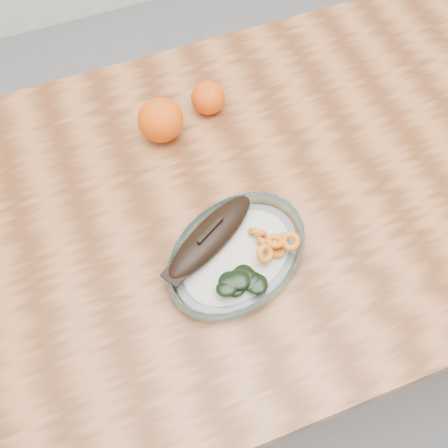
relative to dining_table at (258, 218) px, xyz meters
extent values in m
plane|color=slate|center=(0.00, 0.00, -0.65)|extent=(3.00, 3.00, 0.00)
cube|color=brown|center=(0.00, 0.00, 0.08)|extent=(1.20, 0.80, 0.04)
cylinder|color=brown|center=(-0.54, 0.34, -0.30)|extent=(0.06, 0.06, 0.71)
cylinder|color=brown|center=(0.54, 0.34, -0.30)|extent=(0.06, 0.06, 0.71)
ellipsoid|color=white|center=(-0.09, -0.11, 0.10)|extent=(0.57, 0.51, 0.01)
torus|color=#99DEED|center=(-0.09, -0.11, 0.11)|extent=(0.63, 0.63, 0.03)
ellipsoid|color=white|center=(-0.09, -0.11, 0.12)|extent=(0.51, 0.44, 0.02)
ellipsoid|color=black|center=(-0.12, -0.07, 0.15)|extent=(0.20, 0.15, 0.03)
ellipsoid|color=black|center=(-0.12, -0.07, 0.14)|extent=(0.17, 0.13, 0.02)
cube|color=black|center=(-0.20, -0.12, 0.15)|extent=(0.05, 0.05, 0.01)
cube|color=black|center=(-0.12, -0.07, 0.16)|extent=(0.06, 0.03, 0.02)
torus|color=#C5470E|center=(-0.03, -0.12, 0.14)|extent=(0.05, 0.05, 0.03)
torus|color=#C5470E|center=(-0.03, -0.13, 0.14)|extent=(0.04, 0.04, 0.02)
torus|color=#C5470E|center=(-0.03, -0.13, 0.14)|extent=(0.04, 0.04, 0.03)
torus|color=#C5470E|center=(-0.01, -0.11, 0.14)|extent=(0.04, 0.03, 0.04)
torus|color=#C5470E|center=(-0.05, -0.09, 0.14)|extent=(0.04, 0.03, 0.04)
torus|color=#C5470E|center=(-0.04, -0.12, 0.14)|extent=(0.04, 0.04, 0.04)
torus|color=#C5470E|center=(-0.03, -0.12, 0.14)|extent=(0.04, 0.04, 0.04)
torus|color=#C5470E|center=(-0.03, -0.12, 0.15)|extent=(0.05, 0.04, 0.03)
torus|color=#C5470E|center=(-0.01, -0.13, 0.15)|extent=(0.04, 0.04, 0.03)
torus|color=#C5470E|center=(-0.05, -0.14, 0.15)|extent=(0.04, 0.04, 0.03)
ellipsoid|color=black|center=(-0.08, -0.18, 0.14)|extent=(0.05, 0.05, 0.01)
ellipsoid|color=black|center=(-0.09, -0.17, 0.14)|extent=(0.05, 0.05, 0.01)
ellipsoid|color=black|center=(-0.08, -0.18, 0.14)|extent=(0.05, 0.05, 0.01)
ellipsoid|color=black|center=(-0.09, -0.16, 0.14)|extent=(0.05, 0.05, 0.01)
ellipsoid|color=black|center=(-0.12, -0.17, 0.14)|extent=(0.04, 0.04, 0.01)
ellipsoid|color=black|center=(-0.10, -0.15, 0.14)|extent=(0.05, 0.05, 0.01)
ellipsoid|color=black|center=(-0.11, -0.16, 0.15)|extent=(0.05, 0.05, 0.01)
ellipsoid|color=black|center=(-0.13, -0.17, 0.15)|extent=(0.04, 0.03, 0.01)
ellipsoid|color=black|center=(-0.12, -0.16, 0.15)|extent=(0.05, 0.05, 0.01)
sphere|color=#E33704|center=(-0.13, 0.19, 0.14)|extent=(0.09, 0.09, 0.09)
sphere|color=#E33704|center=(-0.02, 0.21, 0.13)|extent=(0.07, 0.07, 0.07)
camera|label=1|loc=(-0.26, -0.50, 0.95)|focal=45.00mm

